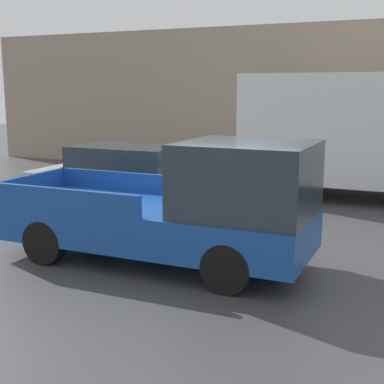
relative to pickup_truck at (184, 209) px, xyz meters
name	(u,v)px	position (x,y,z in m)	size (l,w,h in m)	color
ground_plane	(215,265)	(0.49, 0.20, -1.00)	(60.00, 60.00, 0.00)	#3D3D3F
building_wall	(328,101)	(0.49, 10.47, 1.57)	(28.00, 0.15, 5.16)	gray
pickup_truck	(184,209)	(0.00, 0.00, 0.00)	(5.42, 2.05, 2.17)	#194799
car	(124,180)	(-2.86, 2.78, -0.15)	(4.50, 1.87, 1.68)	#B7BABF
delivery_truck	(367,133)	(2.13, 7.20, 0.81)	(7.17, 2.63, 3.40)	white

